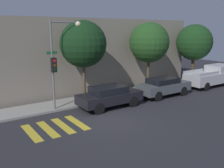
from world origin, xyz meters
TOP-DOWN VIEW (x-y plane):
  - ground_plane at (0.00, 0.00)m, footprint 60.00×60.00m
  - sidewalk at (0.00, 4.32)m, footprint 26.00×2.24m
  - building_row at (0.00, 8.84)m, footprint 26.00×6.00m
  - crosswalk at (-3.04, 0.80)m, footprint 3.05×2.60m
  - traffic_light_pole at (-1.57, 3.37)m, footprint 2.38×0.56m
  - sedan_near_corner at (1.39, 2.10)m, footprint 4.43×1.85m
  - sedan_middle at (6.54, 2.10)m, footprint 4.51×1.82m
  - pickup_truck at (12.84, 2.10)m, footprint 5.37×1.95m
  - tree_near_corner at (0.52, 4.07)m, footprint 3.26×3.26m
  - tree_midblock at (6.69, 4.07)m, footprint 3.33×3.33m
  - tree_far_end at (12.54, 4.07)m, footprint 3.43×3.43m

SIDE VIEW (x-z plane):
  - ground_plane at x=0.00m, z-range 0.00..0.00m
  - crosswalk at x=-3.04m, z-range 0.00..0.00m
  - sidewalk at x=0.00m, z-range 0.00..0.14m
  - sedan_near_corner at x=1.39m, z-range 0.06..1.54m
  - sedan_middle at x=6.54m, z-range 0.07..1.55m
  - pickup_truck at x=12.84m, z-range 0.03..1.92m
  - building_row at x=0.00m, z-range 0.00..6.07m
  - traffic_light_pole at x=-1.57m, z-range 0.76..6.55m
  - tree_far_end at x=12.54m, z-range 1.11..6.80m
  - tree_midblock at x=6.69m, z-range 1.22..7.02m
  - tree_near_corner at x=0.52m, z-range 1.28..7.12m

